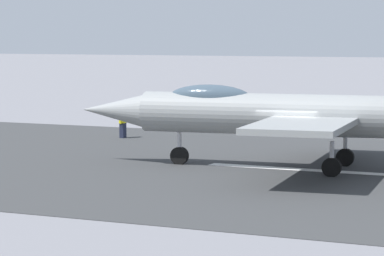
# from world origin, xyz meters

# --- Properties ---
(ground_plane) EXTENTS (400.00, 400.00, 0.00)m
(ground_plane) POSITION_xyz_m (0.00, 0.00, 0.00)
(ground_plane) COLOR slate
(runway_strip) EXTENTS (240.00, 26.00, 0.02)m
(runway_strip) POSITION_xyz_m (-0.02, 0.00, 0.01)
(runway_strip) COLOR #373839
(runway_strip) RESTS_ON ground
(fighter_jet) EXTENTS (17.86, 13.43, 5.53)m
(fighter_jet) POSITION_xyz_m (-0.20, -0.03, 2.34)
(fighter_jet) COLOR gray
(fighter_jet) RESTS_ON ground
(crew_person) EXTENTS (0.32, 0.70, 1.72)m
(crew_person) POSITION_xyz_m (12.21, -7.83, 0.86)
(crew_person) COLOR #1E2338
(crew_person) RESTS_ON ground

